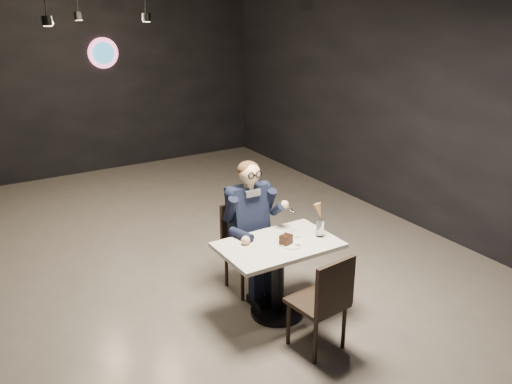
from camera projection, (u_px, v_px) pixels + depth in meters
floor at (171, 291)px, 5.66m from camera, size 9.00×9.00×0.00m
wall_sign at (103, 53)px, 8.95m from camera, size 0.50×0.06×0.50m
main_table at (278, 279)px, 5.15m from camera, size 1.10×0.70×0.75m
chair_far at (248, 249)px, 5.56m from camera, size 0.42×0.46×0.92m
chair_near at (317, 300)px, 4.63m from camera, size 0.47×0.50×0.92m
seated_man at (248, 226)px, 5.47m from camera, size 0.60×0.80×1.44m
dessert_plate at (291, 245)px, 4.98m from camera, size 0.20×0.20×0.01m
cake_slice at (286, 240)px, 4.98m from camera, size 0.13×0.12×0.07m
mint_leaf at (297, 237)px, 4.93m from camera, size 0.06×0.04×0.01m
sundae_glass at (320, 228)px, 5.14m from camera, size 0.07×0.07×0.16m
wafer_cone at (319, 211)px, 5.10m from camera, size 0.09×0.09×0.15m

